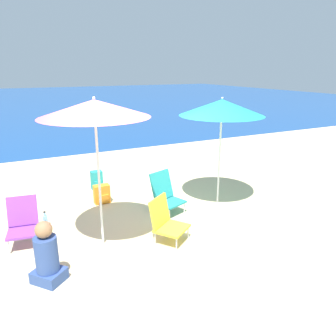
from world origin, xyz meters
The scene contains 11 objects.
ground_plane centered at (0.00, 0.00, 0.00)m, with size 60.00×60.00×0.00m, color beige.
sea_water centered at (0.00, 25.77, 0.00)m, with size 60.00×40.00×0.01m.
beach_umbrella_teal centered at (1.92, 0.55, 1.95)m, with size 1.65×1.65×2.15m.
beach_umbrella_pink centered at (-0.69, -0.05, 2.13)m, with size 1.59×1.59×2.30m.
beach_chair_purple centered at (-1.80, 0.56, 0.36)m, with size 0.53×0.61×0.73m.
beach_chair_yellow centered at (0.26, -0.38, 0.35)m, with size 0.70×0.71×0.71m.
beach_chair_teal centered at (0.73, 0.60, 0.38)m, with size 0.65×0.67×0.79m.
person_seated_near centered at (-1.58, -0.67, 0.36)m, with size 0.49×0.50×0.86m.
backpack_orange centered at (-0.25, 1.57, 0.19)m, with size 0.32×0.21×0.39m.
backpack_teal centered at (-0.14, 2.42, 0.21)m, with size 0.25×0.22×0.43m.
water_bottle centered at (-1.43, 1.00, 0.11)m, with size 0.08×0.08×0.27m.
Camera 1 is at (-1.82, -4.67, 2.69)m, focal length 35.00 mm.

